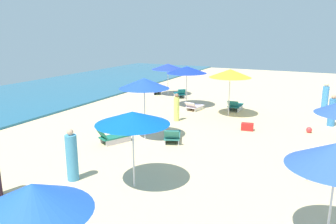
% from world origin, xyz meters
% --- Properties ---
extents(umbrella_1, '(2.47, 2.47, 2.52)m').
position_xyz_m(umbrella_1, '(7.83, 13.06, 2.31)').
color(umbrella_1, silver).
rests_on(umbrella_1, ground_plane).
extents(lounge_chair_1_0, '(1.36, 0.84, 0.57)m').
position_xyz_m(lounge_chair_1_0, '(7.16, 12.26, 0.23)').
color(lounge_chair_1_0, silver).
rests_on(lounge_chair_1_0, ground_plane).
extents(umbrella_2, '(2.36, 2.36, 2.31)m').
position_xyz_m(umbrella_2, '(10.75, 15.77, 2.10)').
color(umbrella_2, silver).
rests_on(umbrella_2, ground_plane).
extents(lounge_chair_2_0, '(1.27, 1.21, 0.70)m').
position_xyz_m(lounge_chair_2_0, '(10.24, 14.60, 0.28)').
color(lounge_chair_2_0, silver).
rests_on(lounge_chair_2_0, ground_plane).
extents(lounge_chair_2_1, '(1.37, 1.33, 0.71)m').
position_xyz_m(lounge_chair_2_1, '(10.72, 16.73, 0.28)').
color(lounge_chair_2_1, silver).
rests_on(lounge_chair_2_1, ground_plane).
extents(umbrella_3, '(1.82, 1.82, 2.45)m').
position_xyz_m(umbrella_3, '(-7.83, 8.94, 2.21)').
color(umbrella_3, silver).
rests_on(umbrella_3, ground_plane).
extents(umbrella_5, '(2.30, 2.30, 2.62)m').
position_xyz_m(umbrella_5, '(6.70, 10.02, 2.39)').
color(umbrella_5, silver).
rests_on(umbrella_5, ground_plane).
extents(lounge_chair_5_0, '(1.39, 0.67, 0.68)m').
position_xyz_m(lounge_chair_5_0, '(8.19, 10.04, 0.28)').
color(lounge_chair_5_0, silver).
rests_on(lounge_chair_5_0, ground_plane).
extents(umbrella_6, '(2.23, 2.23, 2.37)m').
position_xyz_m(umbrella_6, '(-3.02, 10.18, 2.18)').
color(umbrella_6, silver).
rests_on(umbrella_6, ground_plane).
extents(umbrella_7, '(2.16, 2.16, 2.70)m').
position_xyz_m(umbrella_7, '(1.10, 12.17, 2.48)').
color(umbrella_7, silver).
rests_on(umbrella_7, ground_plane).
extents(lounge_chair_7_0, '(1.62, 1.16, 0.69)m').
position_xyz_m(lounge_chair_7_0, '(1.33, 10.95, 0.25)').
color(lounge_chair_7_0, silver).
rests_on(lounge_chair_7_0, ground_plane).
extents(lounge_chair_7_1, '(1.54, 1.13, 0.67)m').
position_xyz_m(lounge_chair_7_1, '(0.08, 13.12, 0.26)').
color(lounge_chair_7_1, silver).
rests_on(lounge_chair_7_1, ground_plane).
extents(lounge_chair_8_1, '(1.52, 0.68, 0.70)m').
position_xyz_m(lounge_chair_8_1, '(0.33, 5.29, 0.23)').
color(lounge_chair_8_1, silver).
rests_on(lounge_chair_8_1, ground_plane).
extents(beachgoer_1, '(0.49, 0.49, 1.59)m').
position_xyz_m(beachgoer_1, '(7.03, 4.85, 0.73)').
color(beachgoer_1, '#3680C3').
rests_on(beachgoer_1, ground_plane).
extents(beachgoer_4, '(0.38, 0.38, 1.47)m').
position_xyz_m(beachgoer_4, '(4.50, 12.20, 0.70)').
color(beachgoer_4, '#E2EB68').
rests_on(beachgoer_4, ground_plane).
extents(beachgoer_5, '(0.49, 0.49, 1.70)m').
position_xyz_m(beachgoer_5, '(-3.49, 12.18, 0.79)').
color(beachgoer_5, '#4493BC').
rests_on(beachgoer_5, ground_plane).
extents(beachgoer_6, '(0.52, 0.52, 1.67)m').
position_xyz_m(beachgoer_6, '(10.66, 5.26, 0.78)').
color(beachgoer_6, '#3F91E0').
rests_on(beachgoer_6, ground_plane).
extents(cooler_box_0, '(0.38, 0.61, 0.36)m').
position_xyz_m(cooler_box_0, '(4.40, 8.43, 0.18)').
color(cooler_box_0, red).
rests_on(cooler_box_0, ground_plane).
extents(beach_ball_1, '(0.27, 0.27, 0.27)m').
position_xyz_m(beach_ball_1, '(5.30, 5.74, 0.14)').
color(beach_ball_1, '#DC363A').
rests_on(beach_ball_1, ground_plane).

